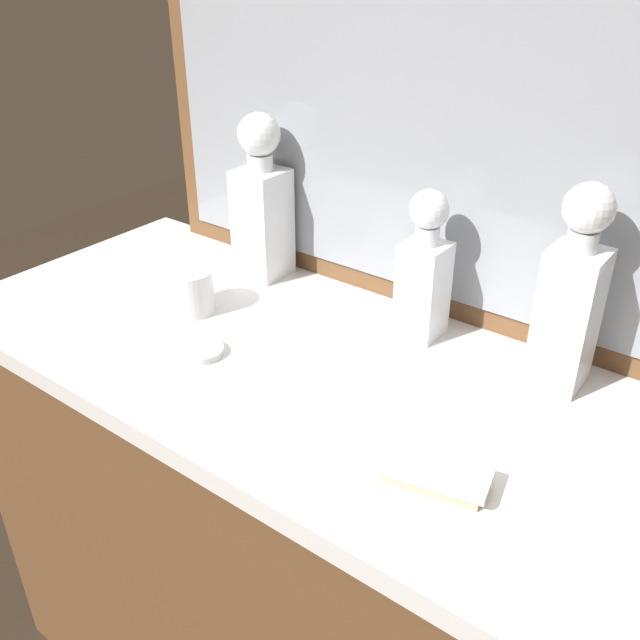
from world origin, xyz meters
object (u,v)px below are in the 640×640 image
at_px(crystal_decanter_rear, 424,279).
at_px(silver_brush_far_left, 435,474).
at_px(crystal_decanter_center, 262,212).
at_px(crystal_decanter_far_right, 569,307).
at_px(porcelain_dish, 201,351).
at_px(crystal_tumbler_center, 189,293).

distance_m(crystal_decanter_rear, silver_brush_far_left, 0.38).
bearing_deg(silver_brush_far_left, crystal_decanter_rear, 123.04).
distance_m(crystal_decanter_center, crystal_decanter_far_right, 0.61).
relative_size(silver_brush_far_left, porcelain_dish, 2.02).
distance_m(crystal_decanter_center, crystal_tumbler_center, 0.22).
relative_size(crystal_decanter_rear, porcelain_dish, 3.48).
distance_m(crystal_tumbler_center, silver_brush_far_left, 0.59).
height_order(crystal_decanter_center, crystal_decanter_far_right, crystal_decanter_center).
xyz_separation_m(crystal_decanter_far_right, porcelain_dish, (-0.49, -0.27, -0.12)).
height_order(crystal_tumbler_center, porcelain_dish, crystal_tumbler_center).
bearing_deg(crystal_decanter_center, porcelain_dish, -67.86).
relative_size(crystal_decanter_far_right, silver_brush_far_left, 2.13).
relative_size(crystal_tumbler_center, porcelain_dish, 1.20).
relative_size(crystal_decanter_far_right, crystal_tumbler_center, 3.58).
bearing_deg(crystal_decanter_rear, porcelain_dish, -132.22).
relative_size(crystal_decanter_far_right, crystal_decanter_rear, 1.23).
height_order(crystal_decanter_far_right, silver_brush_far_left, crystal_decanter_far_right).
bearing_deg(porcelain_dish, crystal_decanter_far_right, 29.23).
height_order(crystal_decanter_center, crystal_decanter_rear, crystal_decanter_center).
bearing_deg(crystal_tumbler_center, crystal_decanter_far_right, 16.43).
xyz_separation_m(crystal_decanter_rear, crystal_tumbler_center, (-0.37, -0.18, -0.07)).
relative_size(crystal_decanter_center, crystal_tumbler_center, 3.61).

